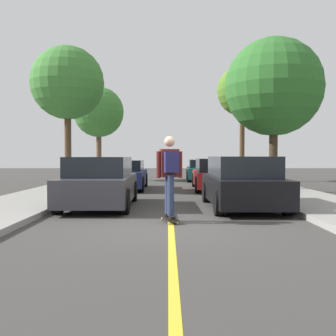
% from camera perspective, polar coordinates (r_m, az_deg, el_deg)
% --- Properties ---
extents(ground, '(80.00, 80.00, 0.00)m').
position_cam_1_polar(ground, '(8.54, 0.27, -8.09)').
color(ground, '#3D3A38').
extents(center_line, '(0.12, 39.20, 0.01)m').
position_cam_1_polar(center_line, '(12.50, 0.13, -4.96)').
color(center_line, gold).
rests_on(center_line, ground).
extents(parked_car_left_nearest, '(1.94, 4.29, 1.42)m').
position_cam_1_polar(parked_car_left_nearest, '(11.70, -9.69, -1.99)').
color(parked_car_left_nearest, '#38383D').
rests_on(parked_car_left_nearest, ground).
extents(parked_car_left_near, '(1.95, 4.38, 1.26)m').
position_cam_1_polar(parked_car_left_near, '(17.79, -6.41, -0.99)').
color(parked_car_left_near, navy).
rests_on(parked_car_left_near, ground).
extents(parked_car_right_nearest, '(1.94, 4.33, 1.44)m').
position_cam_1_polar(parked_car_right_nearest, '(11.47, 10.20, -2.03)').
color(parked_car_right_nearest, black).
rests_on(parked_car_right_nearest, ground).
extents(parked_car_right_near, '(2.02, 4.74, 1.34)m').
position_cam_1_polar(parked_car_right_near, '(17.47, 6.61, -0.87)').
color(parked_car_right_near, maroon).
rests_on(parked_car_right_near, ground).
extents(parked_car_right_far, '(2.03, 4.54, 1.24)m').
position_cam_1_polar(parked_car_right_far, '(23.91, 4.78, -0.28)').
color(parked_car_right_far, '#196066').
rests_on(parked_car_right_far, ground).
extents(street_tree_left_nearest, '(2.99, 2.99, 5.80)m').
position_cam_1_polar(street_tree_left_nearest, '(17.36, -14.12, 11.49)').
color(street_tree_left_nearest, '#4C3823').
rests_on(street_tree_left_nearest, sidewalk_left).
extents(street_tree_left_near, '(2.97, 2.97, 5.40)m').
position_cam_1_polar(street_tree_left_near, '(24.51, -9.89, 7.72)').
color(street_tree_left_near, brown).
rests_on(street_tree_left_near, sidewalk_left).
extents(street_tree_right_nearest, '(3.91, 3.91, 6.03)m').
position_cam_1_polar(street_tree_right_nearest, '(17.01, 14.50, 10.94)').
color(street_tree_right_nearest, '#3D2D1E').
rests_on(street_tree_right_nearest, sidewalk_right).
extents(street_tree_right_near, '(2.88, 2.88, 6.47)m').
position_cam_1_polar(street_tree_right_near, '(23.79, 10.25, 10.56)').
color(street_tree_right_near, '#4C3823').
rests_on(street_tree_right_near, sidewalk_right).
extents(fire_hydrant, '(0.20, 0.20, 0.70)m').
position_cam_1_polar(fire_hydrant, '(14.93, -13.48, -2.06)').
color(fire_hydrant, '#B2140F').
rests_on(fire_hydrant, sidewalk_left).
extents(skateboard, '(0.40, 0.87, 0.10)m').
position_cam_1_polar(skateboard, '(8.96, 0.04, -7.06)').
color(skateboard, black).
rests_on(skateboard, ground).
extents(skateboarder, '(0.59, 0.70, 1.78)m').
position_cam_1_polar(skateboarder, '(8.83, 0.09, -0.46)').
color(skateboarder, black).
rests_on(skateboarder, skateboard).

